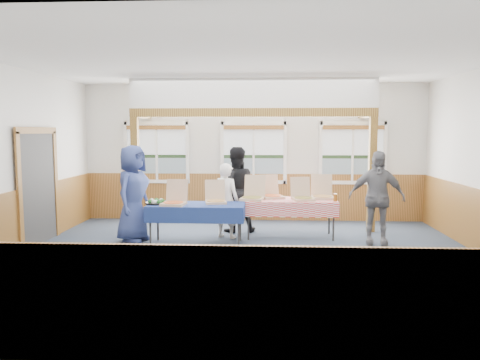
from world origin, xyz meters
The scene contains 29 objects.
floor centered at (0.00, 0.00, 0.00)m, with size 8.00×8.00×0.00m, color #2B3946.
ceiling centered at (0.00, 0.00, 3.20)m, with size 8.00×8.00×0.00m, color white.
wall_back centered at (0.00, 3.50, 1.60)m, with size 8.00×8.00×0.00m, color silver.
wall_front centered at (0.00, -3.50, 1.60)m, with size 8.00×8.00×0.00m, color silver.
wall_left centered at (-4.00, 0.00, 1.60)m, with size 8.00×8.00×0.00m, color silver.
wainscot_back centered at (0.00, 3.48, 0.55)m, with size 7.98×0.05×1.10m, color brown.
wainscot_front centered at (0.00, -3.48, 0.55)m, with size 7.98×0.05×1.10m, color brown.
wainscot_left centered at (-3.98, 0.00, 0.55)m, with size 0.05×6.98×1.10m, color brown.
cased_opening centered at (-3.96, 0.90, 1.05)m, with size 0.06×1.30×2.10m, color #2F2F2F.
window_left centered at (-2.30, 3.46, 1.68)m, with size 1.56×0.10×1.46m.
window_mid centered at (0.00, 3.46, 1.68)m, with size 1.56×0.10×1.46m.
window_right centered at (2.30, 3.46, 1.68)m, with size 1.56×0.10×1.46m.
post_left centered at (-2.50, 2.30, 1.20)m, with size 0.15×0.15×2.40m, color #5A3814.
post_right centered at (2.50, 2.30, 1.20)m, with size 0.15×0.15×2.40m, color #5A3814.
cross_beam centered at (0.00, 2.30, 2.49)m, with size 5.15×0.18×0.18m, color #5A3814.
table_left centered at (-1.00, 1.00, 0.70)m, with size 1.89×1.09×0.76m.
table_right centered at (0.77, 1.70, 0.70)m, with size 1.95×1.21×0.76m.
pizza_box_a centered at (-1.39, 0.89, 0.82)m, with size 0.45×0.54×0.45m.
pizza_box_b centered at (-0.66, 1.16, 0.82)m, with size 0.46×0.53×0.42m.
pizza_box_c centered at (0.03, 1.61, 0.83)m, with size 0.52×0.59×0.47m.
pizza_box_d centered at (0.41, 1.89, 0.83)m, with size 0.55×0.61×0.45m.
pizza_box_e centered at (1.01, 1.63, 0.82)m, with size 0.48×0.55×0.43m.
pizza_box_f centered at (1.42, 1.85, 0.83)m, with size 0.44×0.53×0.47m.
veggie_tray centered at (-1.75, 1.00, 0.79)m, with size 0.41×0.41×0.09m.
drink_glass centered at (1.62, 1.45, 0.83)m, with size 0.07×0.07×0.15m, color brown.
woman_white centered at (-0.49, 1.57, 0.74)m, with size 0.54×0.36×1.48m, color white.
woman_black centered at (-0.35, 2.14, 0.89)m, with size 0.87×0.67×1.78m, color black.
man_blue centered at (-2.24, 1.18, 0.92)m, with size 0.90×0.59×1.84m, color navy.
person_grey centered at (2.35, 1.22, 0.87)m, with size 1.02×0.43×1.75m, color slate.
Camera 1 is at (0.27, -7.52, 2.11)m, focal length 35.00 mm.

